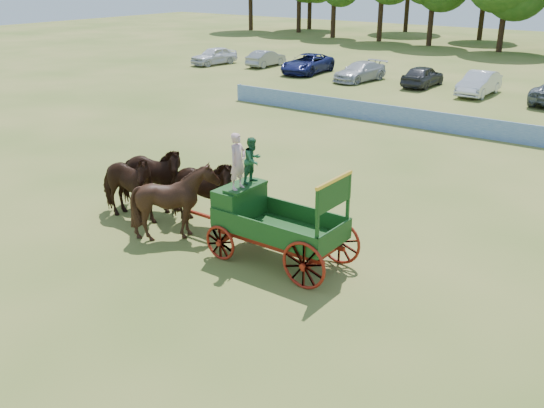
{
  "coord_description": "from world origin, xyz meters",
  "views": [
    {
      "loc": [
        11.76,
        -13.01,
        8.21
      ],
      "look_at": [
        1.22,
        1.25,
        1.3
      ],
      "focal_mm": 40.0,
      "sensor_mm": 36.0,
      "label": 1
    }
  ],
  "objects": [
    {
      "name": "horse_lead_right",
      "position": [
        -3.87,
        0.8,
        1.25
      ],
      "size": [
        3.2,
        2.05,
        2.5
      ],
      "primitive_type": "imported",
      "rotation": [
        0.0,
        0.0,
        1.83
      ],
      "color": "#32180D",
      "rests_on": "ground"
    },
    {
      "name": "horse_wheel_right",
      "position": [
        -1.47,
        0.8,
        1.25
      ],
      "size": [
        3.15,
        1.88,
        2.5
      ],
      "primitive_type": "imported",
      "rotation": [
        0.0,
        0.0,
        1.76
      ],
      "color": "#32180D",
      "rests_on": "ground"
    },
    {
      "name": "ground",
      "position": [
        0.0,
        0.0,
        0.0
      ],
      "size": [
        160.0,
        160.0,
        0.0
      ],
      "primitive_type": "plane",
      "color": "olive",
      "rests_on": "ground"
    },
    {
      "name": "parked_cars",
      "position": [
        -7.12,
        29.84,
        0.78
      ],
      "size": [
        36.47,
        7.04,
        1.63
      ],
      "color": "silver",
      "rests_on": "ground"
    },
    {
      "name": "farm_dray",
      "position": [
        1.5,
        0.26,
        1.61
      ],
      "size": [
        6.0,
        2.0,
        3.83
      ],
      "color": "#9D280F",
      "rests_on": "ground"
    },
    {
      "name": "horse_wheel_left",
      "position": [
        -1.47,
        -0.3,
        1.25
      ],
      "size": [
        2.4,
        2.17,
        2.5
      ],
      "primitive_type": "imported",
      "rotation": [
        0.0,
        0.0,
        1.64
      ],
      "color": "#32180D",
      "rests_on": "ground"
    },
    {
      "name": "horse_lead_left",
      "position": [
        -3.87,
        -0.3,
        1.25
      ],
      "size": [
        2.99,
        1.42,
        2.5
      ],
      "primitive_type": "imported",
      "rotation": [
        0.0,
        0.0,
        1.6
      ],
      "color": "#32180D",
      "rests_on": "ground"
    },
    {
      "name": "sponsor_banner",
      "position": [
        -1.0,
        18.0,
        0.53
      ],
      "size": [
        26.0,
        0.08,
        1.05
      ],
      "primitive_type": "cube",
      "color": "#1D529E",
      "rests_on": "ground"
    }
  ]
}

